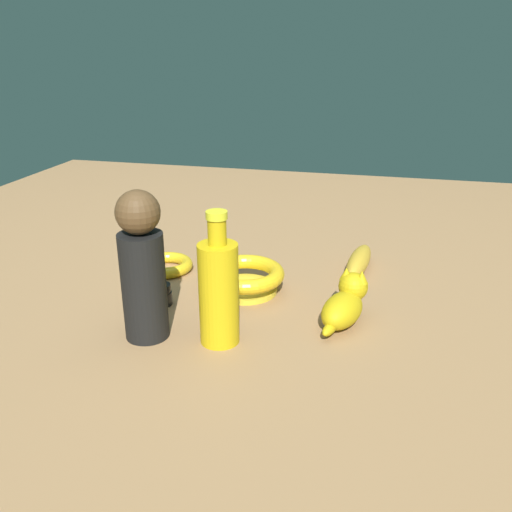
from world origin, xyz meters
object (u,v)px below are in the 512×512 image
Objects in this scene: cat_figurine at (345,303)px; person_figure_adult at (142,267)px; banana at (359,261)px; bowl at (245,277)px; nail_polish_jar at (161,295)px; bangle at (166,265)px; bottle_tall at (219,290)px.

person_figure_adult is (0.31, 0.12, 0.08)m from cat_figurine.
banana is 1.16× the size of bowl.
person_figure_adult is at bearing 101.64° from nail_polish_jar.
person_figure_adult is 6.14× the size of nail_polish_jar.
nail_polish_jar is at bearing -78.36° from person_figure_adult.
bangle is 2.78× the size of nail_polish_jar.
banana is (-0.01, -0.23, -0.02)m from cat_figurine.
cat_figurine reaches higher than bangle.
banana is at bearing -142.95° from bowl.
bowl is at bearing -21.73° from cat_figurine.
bottle_tall reaches higher than cat_figurine.
bowl is (0.19, -0.08, -0.01)m from cat_figurine.
bottle_tall is 1.44× the size of bowl.
person_figure_adult is (-0.07, 0.26, 0.11)m from bangle.
cat_figurine is 1.28× the size of bangle.
nail_polish_jar is at bearing -34.80° from bottle_tall.
bottle_tall reaches higher than banana.
bottle_tall is (0.19, 0.11, 0.05)m from cat_figurine.
bangle is (0.38, -0.14, -0.02)m from cat_figurine.
bangle is 0.20m from bowl.
person_figure_adult reaches higher than nail_polish_jar.
person_figure_adult is at bearing 21.55° from cat_figurine.
bangle is (0.39, 0.09, -0.01)m from banana.
bottle_tall is 5.45× the size of nail_polish_jar.
cat_figurine reaches higher than nail_polish_jar.
bowl reaches higher than nail_polish_jar.
bangle is at bearing -19.86° from cat_figurine.
banana is 0.81× the size of bottle_tall.
person_figure_adult reaches higher than bowl.
cat_figurine is at bearing 4.30° from banana.
nail_polish_jar reaches higher than bangle.
bottle_tall is (-0.12, -0.01, -0.03)m from person_figure_adult.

